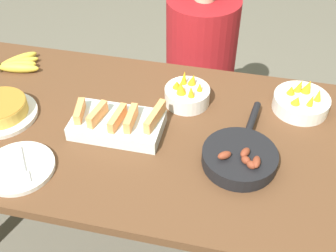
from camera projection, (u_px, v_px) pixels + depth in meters
The scene contains 10 objects.
ground_plane at pixel (168, 251), 1.94m from camera, with size 14.00×14.00×0.00m, color #666051.
dining_table at pixel (168, 152), 1.50m from camera, with size 1.90×0.83×0.75m.
banana_bunch at pixel (17, 64), 1.72m from camera, with size 0.18×0.17×0.04m.
melon_tray at pixel (118, 123), 1.43m from camera, with size 0.31×0.18×0.10m.
skillet at pixel (240, 157), 1.32m from camera, with size 0.24×0.39×0.08m.
frittata_plate_side at pixel (0, 110), 1.48m from camera, with size 0.25×0.25×0.06m.
empty_plate_far_left at pixel (19, 168), 1.31m from camera, with size 0.22×0.22×0.02m.
fruit_bowl_mango at pixel (301, 102), 1.51m from camera, with size 0.20×0.20×0.11m.
fruit_bowl_citrus at pixel (187, 94), 1.54m from camera, with size 0.17×0.17×0.11m.
person_figure at pixel (199, 84), 2.09m from camera, with size 0.36×0.36×1.18m.
Camera 1 is at (0.23, -1.03, 1.73)m, focal length 45.00 mm.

